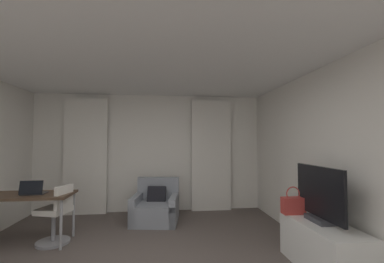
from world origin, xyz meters
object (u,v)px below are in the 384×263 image
at_px(armchair, 156,208).
at_px(tv_flatscreen, 319,196).
at_px(handbag_primary, 293,205).
at_px(desk, 28,199).
at_px(laptop, 33,191).
at_px(tv_console, 323,247).
at_px(desk_chair, 56,217).

height_order(armchair, tv_flatscreen, tv_flatscreen).
xyz_separation_m(armchair, handbag_primary, (1.90, -1.69, 0.43)).
height_order(armchair, desk, armchair).
height_order(laptop, tv_flatscreen, tv_flatscreen).
xyz_separation_m(laptop, tv_flatscreen, (3.86, -1.15, 0.09)).
bearing_deg(laptop, armchair, 26.61).
distance_m(armchair, tv_console, 2.93).
height_order(tv_console, tv_flatscreen, tv_flatscreen).
xyz_separation_m(desk_chair, handbag_primary, (3.39, -0.82, 0.30)).
height_order(desk, laptop, laptop).
relative_size(tv_flatscreen, handbag_primary, 2.45).
relative_size(desk, handbag_primary, 3.41).
relative_size(desk_chair, tv_console, 0.76).
relative_size(tv_console, handbag_primary, 3.15).
xyz_separation_m(laptop, handbag_primary, (3.71, -0.79, -0.11)).
bearing_deg(handbag_primary, desk, 167.61).
xyz_separation_m(desk, tv_flatscreen, (3.94, -1.19, 0.20)).
relative_size(desk_chair, handbag_primary, 2.39).
height_order(armchair, desk_chair, desk_chair).
xyz_separation_m(desk, desk_chair, (0.41, -0.02, -0.29)).
height_order(tv_console, handbag_primary, handbag_primary).
distance_m(laptop, tv_flatscreen, 4.02).
bearing_deg(tv_console, armchair, 134.24).
bearing_deg(tv_console, desk_chair, 160.88).
bearing_deg(tv_console, desk, 162.50).
bearing_deg(handbag_primary, tv_flatscreen, -67.98).
xyz_separation_m(desk, tv_console, (3.94, -1.24, -0.40)).
xyz_separation_m(desk, handbag_primary, (3.80, -0.83, 0.01)).
height_order(desk_chair, tv_console, desk_chair).
height_order(laptop, tv_console, laptop).
relative_size(desk, desk_chair, 1.42).
bearing_deg(desk_chair, tv_console, -19.12).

